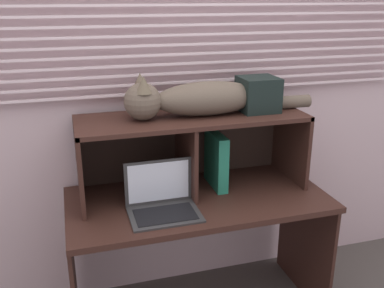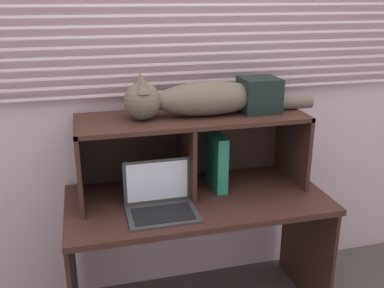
{
  "view_description": "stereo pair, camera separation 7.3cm",
  "coord_description": "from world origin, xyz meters",
  "px_view_note": "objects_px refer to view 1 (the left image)",
  "views": [
    {
      "loc": [
        -0.59,
        -1.69,
        1.68
      ],
      "look_at": [
        0.0,
        0.3,
        0.95
      ],
      "focal_mm": 40.46,
      "sensor_mm": 36.0,
      "label": 1
    },
    {
      "loc": [
        -0.52,
        -1.71,
        1.68
      ],
      "look_at": [
        0.0,
        0.3,
        0.95
      ],
      "focal_mm": 40.46,
      "sensor_mm": 36.0,
      "label": 2
    }
  ],
  "objects_px": {
    "binder_upright": "(216,160)",
    "book_stack": "(159,188)",
    "storage_box": "(258,94)",
    "cat": "(196,99)",
    "laptop": "(162,202)"
  },
  "relations": [
    {
      "from": "cat",
      "to": "book_stack",
      "type": "bearing_deg",
      "value": 179.52
    },
    {
      "from": "cat",
      "to": "laptop",
      "type": "xyz_separation_m",
      "value": [
        -0.22,
        -0.2,
        -0.44
      ]
    },
    {
      "from": "cat",
      "to": "binder_upright",
      "type": "distance_m",
      "value": 0.36
    },
    {
      "from": "cat",
      "to": "storage_box",
      "type": "distance_m",
      "value": 0.34
    },
    {
      "from": "binder_upright",
      "to": "storage_box",
      "type": "xyz_separation_m",
      "value": [
        0.22,
        0.0,
        0.34
      ]
    },
    {
      "from": "binder_upright",
      "to": "book_stack",
      "type": "xyz_separation_m",
      "value": [
        -0.31,
        0.0,
        -0.12
      ]
    },
    {
      "from": "cat",
      "to": "storage_box",
      "type": "xyz_separation_m",
      "value": [
        0.34,
        0.0,
        0.0
      ]
    },
    {
      "from": "book_stack",
      "to": "storage_box",
      "type": "height_order",
      "value": "storage_box"
    },
    {
      "from": "book_stack",
      "to": "cat",
      "type": "bearing_deg",
      "value": -0.48
    },
    {
      "from": "binder_upright",
      "to": "cat",
      "type": "bearing_deg",
      "value": 180.0
    },
    {
      "from": "binder_upright",
      "to": "book_stack",
      "type": "height_order",
      "value": "binder_upright"
    },
    {
      "from": "cat",
      "to": "storage_box",
      "type": "height_order",
      "value": "cat"
    },
    {
      "from": "cat",
      "to": "book_stack",
      "type": "xyz_separation_m",
      "value": [
        -0.2,
        0.0,
        -0.46
      ]
    },
    {
      "from": "book_stack",
      "to": "storage_box",
      "type": "distance_m",
      "value": 0.71
    },
    {
      "from": "book_stack",
      "to": "binder_upright",
      "type": "bearing_deg",
      "value": -0.31
    }
  ]
}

